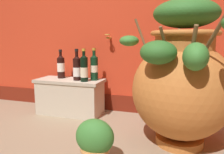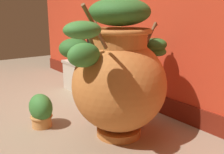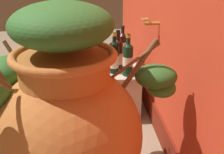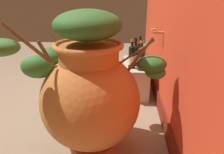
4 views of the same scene
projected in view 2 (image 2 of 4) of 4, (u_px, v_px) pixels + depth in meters
ground_plane at (35, 130)px, 2.06m from camera, size 7.00×7.00×0.00m
terracotta_urn at (118, 75)px, 1.86m from camera, size 0.82×1.07×1.03m
stone_ledge at (86, 76)px, 3.00m from camera, size 0.69×0.30×0.36m
wine_bottle_left at (90, 54)px, 2.74m from camera, size 0.07×0.07×0.32m
wine_bottle_middle at (84, 50)px, 3.04m from camera, size 0.08×0.08×0.30m
wine_bottle_right at (88, 53)px, 2.84m from camera, size 0.08×0.08×0.31m
wine_bottle_back at (101, 53)px, 2.74m from camera, size 0.08×0.08×0.32m
potted_shrub at (41, 110)px, 2.08m from camera, size 0.24×0.18×0.28m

